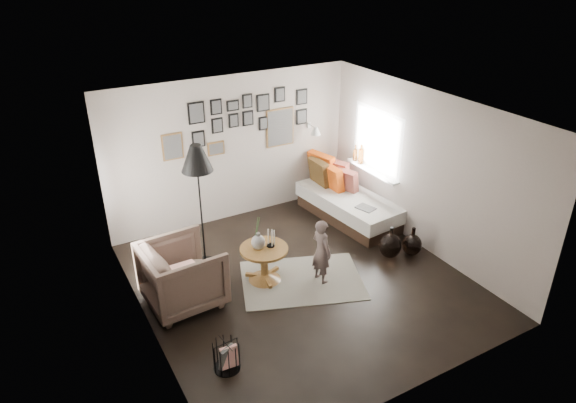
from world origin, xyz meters
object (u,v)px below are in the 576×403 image
pedestal_table (264,265)px  floor_lamp (197,163)px  daybed (346,201)px  magazine_basket (227,356)px  child (321,251)px  armchair (183,275)px  demijohn_large (390,246)px  demijohn_small (412,245)px  vase (258,240)px

pedestal_table → floor_lamp: floor_lamp is taller
daybed → magazine_basket: daybed is taller
magazine_basket → child: bearing=26.4°
armchair → floor_lamp: 1.59m
magazine_basket → demijohn_large: bearing=16.4°
demijohn_large → child: bearing=179.9°
demijohn_small → child: 1.70m
child → floor_lamp: bearing=40.1°
floor_lamp → demijohn_small: floor_lamp is taller
armchair → child: 2.00m
vase → child: size_ratio=0.50×
armchair → magazine_basket: bearing=176.7°
pedestal_table → child: 0.87m
daybed → demijohn_large: 1.50m
armchair → demijohn_small: 3.67m
demijohn_large → demijohn_small: 0.37m
pedestal_table → demijohn_small: (2.39, -0.54, -0.07)m
pedestal_table → vase: (-0.08, 0.02, 0.45)m
magazine_basket → daybed: bearing=35.5°
magazine_basket → demijohn_small: (3.59, 0.83, -0.00)m
pedestal_table → demijohn_large: (2.04, -0.42, -0.05)m
vase → floor_lamp: 1.41m
vase → daybed: (2.29, 1.04, -0.39)m
vase → armchair: vase is taller
child → vase: bearing=55.3°
vase → magazine_basket: bearing=-128.9°
vase → demijohn_small: vase is taller
daybed → demijohn_small: bearing=-89.6°
floor_lamp → pedestal_table: bearing=-54.8°
floor_lamp → demijohn_small: (3.00, -1.41, -1.52)m
daybed → floor_lamp: bearing=178.1°
floor_lamp → armchair: bearing=-127.6°
daybed → demijohn_large: (-0.17, -1.48, -0.11)m
armchair → child: child is taller
armchair → magazine_basket: (0.01, -1.45, -0.27)m
vase → child: (0.80, -0.44, -0.20)m
demijohn_large → daybed: bearing=83.4°
armchair → child: size_ratio=1.00×
demijohn_large → armchair: bearing=171.3°
pedestal_table → armchair: size_ratio=0.70×
armchair → demijohn_large: size_ratio=1.89×
vase → floor_lamp: (-0.53, 0.84, 0.99)m
daybed → pedestal_table: bearing=-160.2°
child → armchair: bearing=69.7°
daybed → magazine_basket: size_ratio=5.77×
daybed → floor_lamp: floor_lamp is taller
floor_lamp → magazine_basket: (-0.60, -2.24, -1.52)m
armchair → floor_lamp: floor_lamp is taller
armchair → floor_lamp: bearing=-41.3°
vase → child: vase is taller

